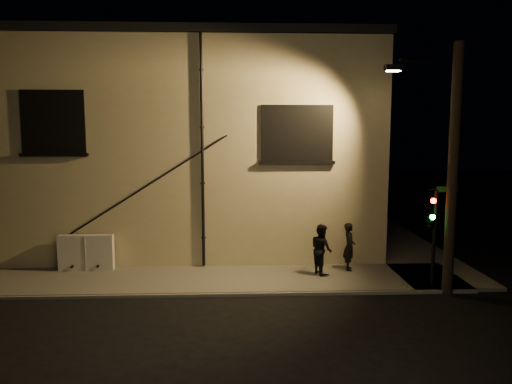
{
  "coord_description": "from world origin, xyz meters",
  "views": [
    {
      "loc": [
        -0.68,
        -14.97,
        5.18
      ],
      "look_at": [
        0.07,
        1.8,
        3.02
      ],
      "focal_mm": 35.0,
      "sensor_mm": 36.0,
      "label": 1
    }
  ],
  "objects_px": {
    "utility_cabinet": "(86,252)",
    "streetlamp_pole": "(450,165)",
    "pedestrian_b": "(321,249)",
    "traffic_signal": "(430,220)",
    "pedestrian_a": "(349,247)"
  },
  "relations": [
    {
      "from": "utility_cabinet",
      "to": "pedestrian_b",
      "type": "height_order",
      "value": "pedestrian_b"
    },
    {
      "from": "utility_cabinet",
      "to": "pedestrian_b",
      "type": "bearing_deg",
      "value": -5.81
    },
    {
      "from": "utility_cabinet",
      "to": "traffic_signal",
      "type": "xyz_separation_m",
      "value": [
        11.51,
        -2.4,
        1.52
      ]
    },
    {
      "from": "pedestrian_a",
      "to": "pedestrian_b",
      "type": "relative_size",
      "value": 0.98
    },
    {
      "from": "pedestrian_b",
      "to": "streetlamp_pole",
      "type": "bearing_deg",
      "value": -136.21
    },
    {
      "from": "traffic_signal",
      "to": "streetlamp_pole",
      "type": "height_order",
      "value": "streetlamp_pole"
    },
    {
      "from": "utility_cabinet",
      "to": "streetlamp_pole",
      "type": "bearing_deg",
      "value": -12.9
    },
    {
      "from": "utility_cabinet",
      "to": "streetlamp_pole",
      "type": "height_order",
      "value": "streetlamp_pole"
    },
    {
      "from": "pedestrian_b",
      "to": "streetlamp_pole",
      "type": "distance_m",
      "value": 5.07
    },
    {
      "from": "pedestrian_b",
      "to": "traffic_signal",
      "type": "xyz_separation_m",
      "value": [
        3.17,
        -1.55,
        1.28
      ]
    },
    {
      "from": "utility_cabinet",
      "to": "streetlamp_pole",
      "type": "xyz_separation_m",
      "value": [
        11.91,
        -2.73,
        3.31
      ]
    },
    {
      "from": "utility_cabinet",
      "to": "streetlamp_pole",
      "type": "distance_m",
      "value": 12.66
    },
    {
      "from": "utility_cabinet",
      "to": "pedestrian_a",
      "type": "relative_size",
      "value": 1.13
    },
    {
      "from": "pedestrian_a",
      "to": "traffic_signal",
      "type": "relative_size",
      "value": 0.53
    },
    {
      "from": "traffic_signal",
      "to": "streetlamp_pole",
      "type": "relative_size",
      "value": 0.42
    }
  ]
}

